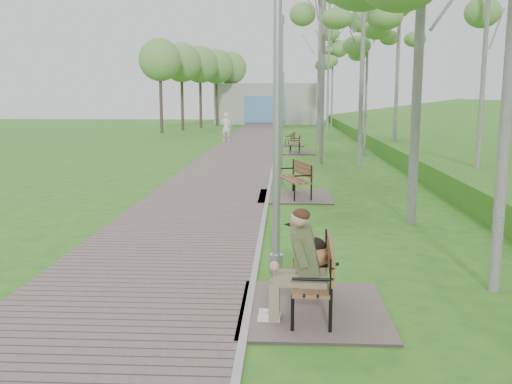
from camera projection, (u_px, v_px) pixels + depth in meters
The scene contains 18 objects.
ground at pixel (249, 307), 7.93m from camera, with size 120.00×120.00×0.00m, color #27691F.
walkway at pixel (241, 152), 29.18m from camera, with size 3.50×67.00×0.04m, color #6C5B58.
kerb at pixel (276, 152), 29.09m from camera, with size 0.10×67.00×0.05m, color #999993.
building_north at pixel (266, 104), 57.85m from camera, with size 10.00×5.20×4.00m.
bench_main at pixel (307, 278), 7.66m from camera, with size 1.99×2.21×1.73m.
bench_second at pixel (294, 189), 16.38m from camera, with size 2.07×2.30×1.27m.
bench_third at pixel (295, 149), 28.76m from camera, with size 1.91×2.13×1.17m.
bench_far at pixel (290, 142), 33.16m from camera, with size 1.53×1.70×0.94m.
lamp_post_near at pixel (277, 113), 8.99m from camera, with size 0.22×0.22×5.65m.
lamp_post_second at pixel (281, 107), 18.41m from camera, with size 0.21×0.21×5.38m.
lamp_post_third at pixel (280, 98), 33.60m from camera, with size 0.23×0.23×5.86m.
lamp_post_far at pixel (283, 101), 51.61m from camera, with size 0.19×0.19×4.91m.
pedestrian_near at pixel (226, 127), 35.41m from camera, with size 0.66×0.43×1.81m, color silver.
birch_mid_b at pixel (368, 35), 27.10m from camera, with size 2.28×2.28×7.30m.
birch_far_a at pixel (400, 9), 24.84m from camera, with size 2.22×2.22×8.42m.
birch_far_c at pixel (330, 10), 43.61m from camera, with size 2.84×2.84×11.84m.
birch_distant_a at pixel (319, 50), 48.62m from camera, with size 2.42×2.42×8.44m.
birch_distant_b at pixel (333, 31), 49.12m from camera, with size 2.66×2.66×10.62m.
Camera 1 is at (0.48, -7.53, 2.92)m, focal length 40.00 mm.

